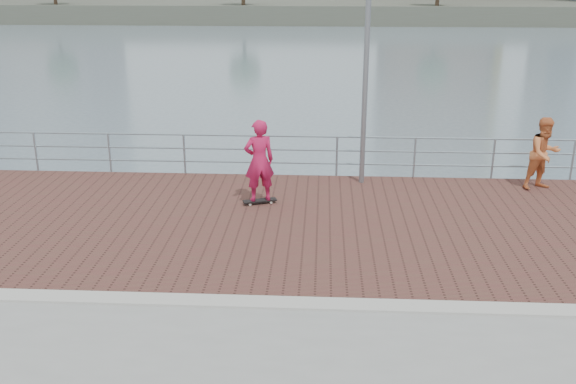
{
  "coord_description": "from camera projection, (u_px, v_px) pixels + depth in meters",
  "views": [
    {
      "loc": [
        0.64,
        -9.46,
        5.36
      ],
      "look_at": [
        0.0,
        2.0,
        1.3
      ],
      "focal_mm": 40.0,
      "sensor_mm": 36.0,
      "label": 1
    }
  ],
  "objects": [
    {
      "name": "brick_lane",
      "position": [
        292.0,
        223.0,
        14.11
      ],
      "size": [
        40.0,
        6.8,
        0.02
      ],
      "primitive_type": "cube",
      "color": "brown",
      "rests_on": "seawall"
    },
    {
      "name": "curb",
      "position": [
        281.0,
        303.0,
        10.72
      ],
      "size": [
        40.0,
        0.4,
        0.06
      ],
      "primitive_type": "cube",
      "color": "#B7B5AD",
      "rests_on": "seawall"
    },
    {
      "name": "guardrail",
      "position": [
        298.0,
        151.0,
        17.09
      ],
      "size": [
        39.06,
        0.06,
        1.13
      ],
      "color": "#8C9EA8",
      "rests_on": "brick_lane"
    },
    {
      "name": "skateboard",
      "position": [
        260.0,
        201.0,
        15.22
      ],
      "size": [
        0.82,
        0.46,
        0.09
      ],
      "rotation": [
        0.0,
        0.0,
        0.34
      ],
      "color": "black",
      "rests_on": "brick_lane"
    },
    {
      "name": "skateboarder",
      "position": [
        259.0,
        161.0,
        14.89
      ],
      "size": [
        0.83,
        0.68,
        1.95
      ],
      "primitive_type": "imported",
      "rotation": [
        0.0,
        0.0,
        3.48
      ],
      "color": "#C91A4F",
      "rests_on": "skateboard"
    },
    {
      "name": "bystander",
      "position": [
        544.0,
        154.0,
        15.97
      ],
      "size": [
        1.09,
        0.98,
        1.83
      ],
      "primitive_type": "imported",
      "rotation": [
        0.0,
        0.0,
        0.38
      ],
      "color": "#E27B42",
      "rests_on": "brick_lane"
    }
  ]
}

